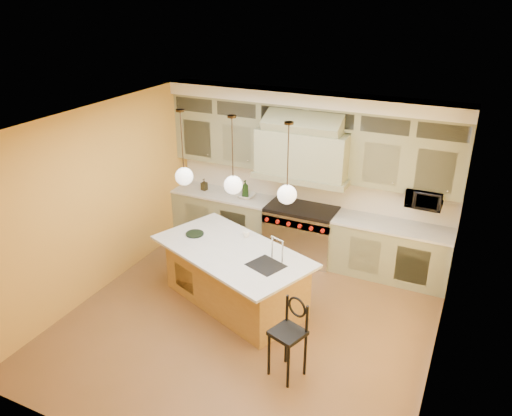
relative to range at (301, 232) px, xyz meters
The scene contains 18 objects.
floor 2.20m from the range, 90.00° to the right, with size 5.00×5.00×0.00m, color brown.
ceiling 3.23m from the range, 90.00° to the right, with size 5.00×5.00×0.00m, color white.
wall_back 1.03m from the range, 90.00° to the left, with size 5.00×5.00×0.00m, color gold.
wall_front 4.74m from the range, 90.00° to the right, with size 5.00×5.00×0.00m, color gold.
wall_left 3.43m from the range, 139.39° to the right, with size 5.00×5.00×0.00m, color gold.
wall_right 3.43m from the range, 40.61° to the right, with size 5.00×5.00×0.00m, color gold.
back_cabinetry 0.95m from the range, 90.00° to the left, with size 5.00×0.77×2.90m.
range is the anchor object (origin of this frame).
kitchen_island 1.79m from the range, 102.78° to the right, with size 2.68×2.04×1.35m.
counter_stool 2.98m from the range, 72.21° to the right, with size 0.47×0.47×1.06m.
microwave 2.18m from the range, ahead, with size 0.54×0.37×0.30m, color black.
oil_bottle_a 1.26m from the range, behind, with size 0.13×0.13×0.33m, color black.
oil_bottle_b 2.03m from the range, behind, with size 0.10×0.10×0.22m, color black.
fruit_bowl 1.19m from the range, behind, with size 0.32×0.32×0.08m, color white.
cup 1.48m from the range, 107.16° to the right, with size 0.10×0.10×0.09m, color white.
pendant_left 2.57m from the range, 124.58° to the right, with size 0.26×0.26×1.11m.
pendant_center 2.31m from the range, 102.94° to the right, with size 0.26×0.26×1.11m.
pendant_right 2.31m from the range, 77.06° to the right, with size 0.26×0.26×1.11m.
Camera 1 is at (2.63, -5.26, 4.43)m, focal length 35.00 mm.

